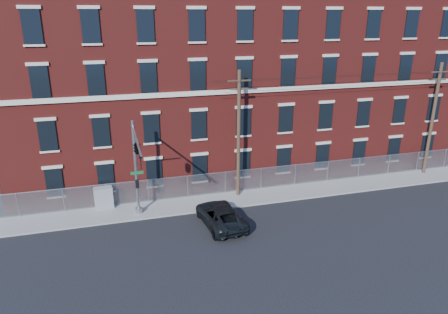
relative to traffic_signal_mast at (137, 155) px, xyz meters
name	(u,v)px	position (x,y,z in m)	size (l,w,h in m)	color
ground	(235,232)	(6.00, -2.18, -5.39)	(140.00, 140.00, 0.00)	black
sidewalk	(351,185)	(18.00, 2.82, -5.33)	(65.00, 3.00, 0.12)	gray
mill_building	(309,76)	(18.00, 11.75, 2.76)	(55.30, 14.32, 16.30)	maroon
chain_link_fence	(344,169)	(18.00, 4.12, -4.33)	(59.06, 0.06, 1.85)	#A5A8AD
traffic_signal_mast	(137,155)	(0.00, 0.00, 0.00)	(0.90, 6.75, 7.00)	#9EA0A5
utility_pole_near	(239,133)	(8.00, 3.42, -0.05)	(1.80, 0.28, 10.00)	#453222
utility_pole_mid	(433,117)	(26.00, 3.42, -0.05)	(1.80, 0.28, 10.00)	#453222
overhead_wires	(440,74)	(26.00, 3.42, 3.73)	(40.00, 0.62, 0.62)	black
pickup_truck	(221,215)	(5.36, -0.85, -4.66)	(2.42, 5.24, 1.46)	black
utility_cabinet	(104,198)	(-2.44, 3.82, -4.43)	(1.34, 0.67, 1.67)	gray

